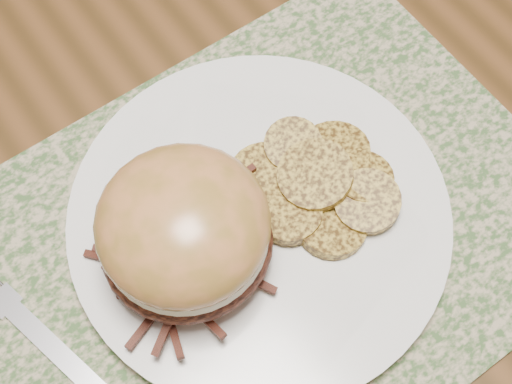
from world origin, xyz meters
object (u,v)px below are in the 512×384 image
Objects in this scene: dining_table at (68,90)px; fork at (45,340)px; dinner_plate at (259,218)px; pork_sandwich at (185,233)px.

dining_table is 9.10× the size of fork.
dinner_plate is 0.17m from fork.
pork_sandwich is (-0.01, -0.24, 0.14)m from dining_table.
pork_sandwich reaches higher than dinner_plate.
pork_sandwich is (-0.06, 0.00, 0.05)m from dinner_plate.
dining_table is 0.28m from pork_sandwich.
dinner_plate is 1.58× the size of fork.
pork_sandwich reaches higher than fork.
dinner_plate is at bearing -18.15° from fork.
dinner_plate is 0.08m from pork_sandwich.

